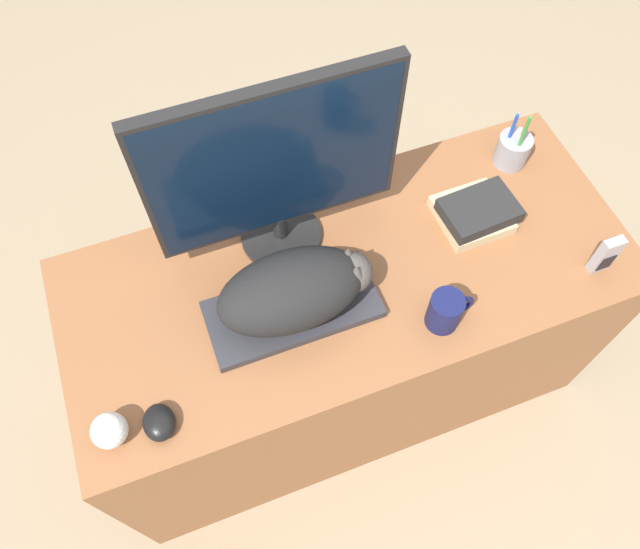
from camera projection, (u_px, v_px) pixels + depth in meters
ground_plane at (376, 460)px, 2.00m from camera, size 12.00×12.00×0.00m
desk at (345, 333)px, 1.83m from camera, size 1.42×0.61×0.71m
keyboard at (293, 309)px, 1.46m from camera, size 0.40×0.18×0.02m
cat at (297, 289)px, 1.39m from camera, size 0.36×0.19×0.16m
monitor at (275, 168)px, 1.34m from camera, size 0.57×0.20×0.50m
computer_mouse at (159, 422)px, 1.32m from camera, size 0.07×0.08×0.04m
coffee_mug at (446, 311)px, 1.42m from camera, size 0.11×0.08×0.10m
pen_cup at (513, 149)px, 1.66m from camera, size 0.09×0.09×0.19m
baseball at (109, 430)px, 1.29m from camera, size 0.08×0.08×0.08m
phone at (606, 255)px, 1.48m from camera, size 0.05×0.03×0.12m
book_stack at (475, 213)px, 1.58m from camera, size 0.19×0.17×0.07m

